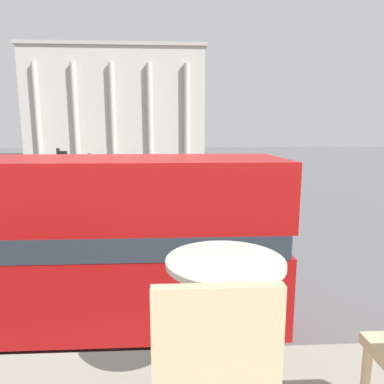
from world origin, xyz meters
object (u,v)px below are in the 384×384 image
object	(u,v)px
cafe_dining_table	(225,296)
pedestrian_white	(158,167)
car_maroon	(145,173)
pedestrian_yellow	(98,173)
traffic_light_mid	(92,176)
cafe_chair_0	(213,378)
plaza_building_left	(119,106)
car_silver	(211,196)
double_decker_bus	(28,241)
traffic_light_near	(63,186)

from	to	relation	value
cafe_dining_table	pedestrian_white	bearing A→B (deg)	93.28
car_maroon	pedestrian_yellow	size ratio (longest dim) A/B	2.50
traffic_light_mid	cafe_chair_0	bearing A→B (deg)	-75.24
plaza_building_left	cafe_chair_0	bearing A→B (deg)	-80.81
cafe_chair_0	car_silver	bearing A→B (deg)	89.44
plaza_building_left	car_silver	bearing A→B (deg)	-73.55
car_maroon	cafe_dining_table	bearing A→B (deg)	76.76
plaza_building_left	traffic_light_mid	bearing A→B (deg)	-83.16
cafe_dining_table	car_maroon	xyz separation A→B (m)	(-2.95, 29.95, -2.89)
car_silver	car_maroon	bearing A→B (deg)	-23.20
double_decker_bus	pedestrian_yellow	world-z (taller)	double_decker_bus
double_decker_bus	cafe_chair_0	distance (m)	6.87
double_decker_bus	cafe_dining_table	distance (m)	6.46
cafe_chair_0	pedestrian_yellow	distance (m)	29.02
plaza_building_left	traffic_light_near	world-z (taller)	plaza_building_left
traffic_light_near	traffic_light_mid	size ratio (longest dim) A/B	1.15
plaza_building_left	car_silver	distance (m)	40.41
cafe_dining_table	cafe_chair_0	world-z (taller)	cafe_chair_0
cafe_chair_0	traffic_light_near	world-z (taller)	cafe_chair_0
pedestrian_yellow	car_silver	bearing A→B (deg)	-141.42
double_decker_bus	pedestrian_white	xyz separation A→B (m)	(1.42, 27.64, -1.24)
double_decker_bus	car_silver	distance (m)	13.98
traffic_light_mid	traffic_light_near	bearing A→B (deg)	-87.38
car_silver	pedestrian_white	world-z (taller)	pedestrian_white
double_decker_bus	pedestrian_yellow	size ratio (longest dim) A/B	6.25
traffic_light_near	car_silver	bearing A→B (deg)	51.14
pedestrian_white	cafe_dining_table	bearing A→B (deg)	-141.08
cafe_chair_0	cafe_dining_table	bearing A→B (deg)	83.23
car_silver	pedestrian_white	xyz separation A→B (m)	(-3.79, 14.75, 0.25)
plaza_building_left	car_silver	world-z (taller)	plaza_building_left
double_decker_bus	cafe_chair_0	world-z (taller)	cafe_chair_0
traffic_light_near	car_maroon	size ratio (longest dim) A/B	0.92
plaza_building_left	car_maroon	world-z (taller)	plaza_building_left
pedestrian_white	cafe_chair_0	bearing A→B (deg)	-141.35
traffic_light_near	car_silver	xyz separation A→B (m)	(6.15, 7.63, -1.82)
cafe_chair_0	traffic_light_mid	xyz separation A→B (m)	(-4.37, 16.57, -1.36)
double_decker_bus	traffic_light_near	size ratio (longest dim) A/B	2.72
pedestrian_white	pedestrian_yellow	bearing A→B (deg)	173.96
traffic_light_near	pedestrian_white	xyz separation A→B (m)	(2.35, 22.38, -1.57)
cafe_chair_0	pedestrian_white	world-z (taller)	cafe_chair_0
cafe_chair_0	pedestrian_yellow	world-z (taller)	cafe_chair_0
cafe_dining_table	pedestrian_yellow	distance (m)	28.50
pedestrian_yellow	double_decker_bus	bearing A→B (deg)	-175.48
cafe_dining_table	car_silver	size ratio (longest dim) A/B	0.17
double_decker_bus	traffic_light_near	bearing A→B (deg)	94.43
plaza_building_left	pedestrian_yellow	world-z (taller)	plaza_building_left
cafe_dining_table	car_silver	distance (m)	18.58
car_maroon	double_decker_bus	bearing A→B (deg)	70.29
double_decker_bus	pedestrian_white	world-z (taller)	double_decker_bus
car_maroon	traffic_light_near	bearing A→B (deg)	67.30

